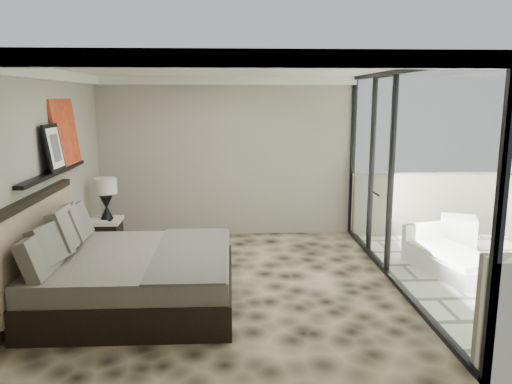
{
  "coord_description": "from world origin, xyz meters",
  "views": [
    {
      "loc": [
        0.07,
        -6.3,
        2.44
      ],
      "look_at": [
        0.41,
        0.4,
        1.17
      ],
      "focal_mm": 35.0,
      "sensor_mm": 36.0,
      "label": 1
    }
  ],
  "objects_px": {
    "bed": "(128,274)",
    "lounger": "(450,260)",
    "nightstand": "(105,234)",
    "table_lamp": "(106,193)",
    "ottoman": "(458,233)"
  },
  "relations": [
    {
      "from": "bed",
      "to": "lounger",
      "type": "xyz_separation_m",
      "value": [
        4.33,
        0.89,
        -0.2
      ]
    },
    {
      "from": "nightstand",
      "to": "lounger",
      "type": "height_order",
      "value": "lounger"
    },
    {
      "from": "table_lamp",
      "to": "ottoman",
      "type": "relative_size",
      "value": 1.25
    },
    {
      "from": "nightstand",
      "to": "ottoman",
      "type": "xyz_separation_m",
      "value": [
        5.75,
        -0.21,
        0.0
      ]
    },
    {
      "from": "bed",
      "to": "ottoman",
      "type": "bearing_deg",
      "value": 21.7
    },
    {
      "from": "nightstand",
      "to": "table_lamp",
      "type": "relative_size",
      "value": 0.8
    },
    {
      "from": "lounger",
      "to": "ottoman",
      "type": "bearing_deg",
      "value": 46.22
    },
    {
      "from": "bed",
      "to": "ottoman",
      "type": "xyz_separation_m",
      "value": [
        4.94,
        1.97,
        -0.11
      ]
    },
    {
      "from": "bed",
      "to": "table_lamp",
      "type": "height_order",
      "value": "bed"
    },
    {
      "from": "bed",
      "to": "ottoman",
      "type": "height_order",
      "value": "bed"
    },
    {
      "from": "bed",
      "to": "table_lamp",
      "type": "bearing_deg",
      "value": 109.25
    },
    {
      "from": "bed",
      "to": "lounger",
      "type": "distance_m",
      "value": 4.43
    },
    {
      "from": "table_lamp",
      "to": "ottoman",
      "type": "xyz_separation_m",
      "value": [
        5.71,
        -0.23,
        -0.68
      ]
    },
    {
      "from": "lounger",
      "to": "nightstand",
      "type": "bearing_deg",
      "value": 151.81
    },
    {
      "from": "nightstand",
      "to": "ottoman",
      "type": "relative_size",
      "value": 1.0
    }
  ]
}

